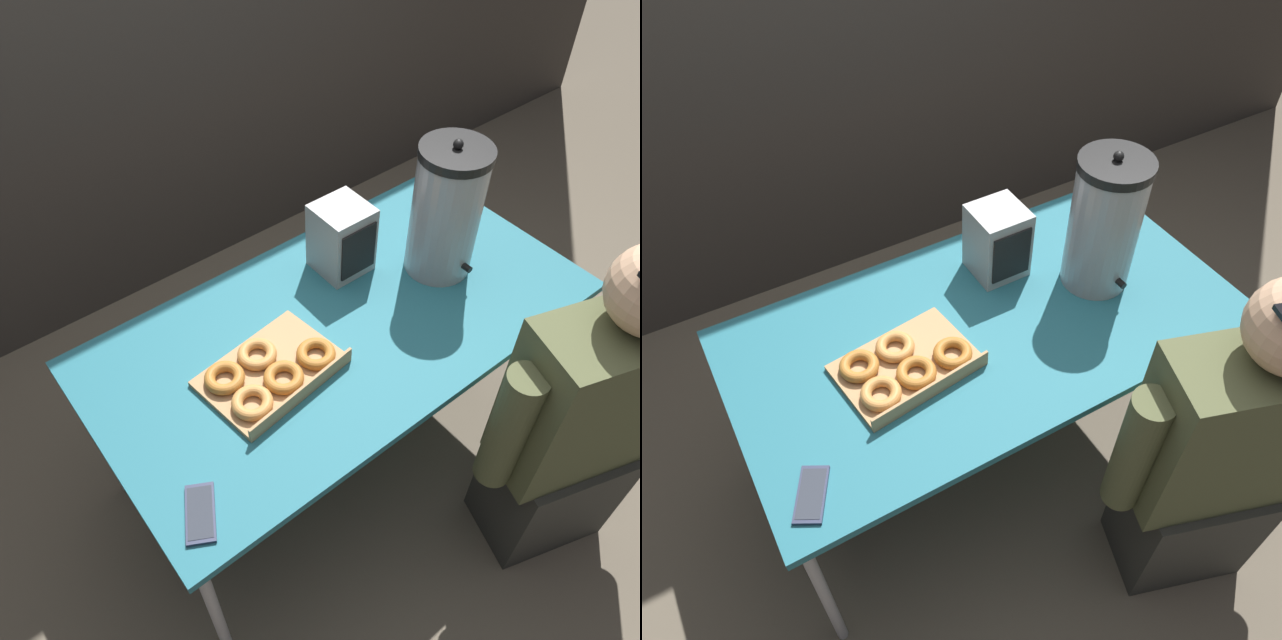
{
  "view_description": "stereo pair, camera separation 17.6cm",
  "coord_description": "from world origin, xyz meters",
  "views": [
    {
      "loc": [
        -0.82,
        -0.93,
        2.08
      ],
      "look_at": [
        -0.08,
        0.0,
        0.77
      ],
      "focal_mm": 35.0,
      "sensor_mm": 36.0,
      "label": 1
    },
    {
      "loc": [
        -0.67,
        -1.03,
        2.08
      ],
      "look_at": [
        -0.08,
        0.0,
        0.77
      ],
      "focal_mm": 35.0,
      "sensor_mm": 36.0,
      "label": 2
    }
  ],
  "objects": [
    {
      "name": "folding_table",
      "position": [
        0.0,
        0.0,
        0.67
      ],
      "size": [
        1.5,
        0.79,
        0.71
      ],
      "color": "#236675",
      "rests_on": "ground"
    },
    {
      "name": "ground_plane",
      "position": [
        0.0,
        0.0,
        0.0
      ],
      "size": [
        12.0,
        12.0,
        0.0
      ],
      "primitive_type": "plane",
      "color": "brown"
    },
    {
      "name": "space_heater",
      "position": [
        0.15,
        0.19,
        0.83
      ],
      "size": [
        0.16,
        0.16,
        0.23
      ],
      "color": "#9E9E9E",
      "rests_on": "folding_table"
    },
    {
      "name": "person_seated",
      "position": [
        0.36,
        -0.63,
        0.57
      ],
      "size": [
        0.61,
        0.37,
        1.22
      ],
      "rotation": [
        0.0,
        0.0,
        2.83
      ],
      "color": "#33332D",
      "rests_on": "ground"
    },
    {
      "name": "coffee_urn",
      "position": [
        0.39,
        0.0,
        0.93
      ],
      "size": [
        0.21,
        0.24,
        0.46
      ],
      "color": "#939399",
      "rests_on": "folding_table"
    },
    {
      "name": "donut_box",
      "position": [
        -0.29,
        -0.04,
        0.73
      ],
      "size": [
        0.4,
        0.3,
        0.05
      ],
      "rotation": [
        0.0,
        0.0,
        0.13
      ],
      "color": "tan",
      "rests_on": "folding_table"
    },
    {
      "name": "cell_phone",
      "position": [
        -0.64,
        -0.26,
        0.72
      ],
      "size": [
        0.13,
        0.16,
        0.01
      ],
      "rotation": [
        0.0,
        0.0,
        -0.51
      ],
      "color": "#2D334C",
      "rests_on": "folding_table"
    }
  ]
}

